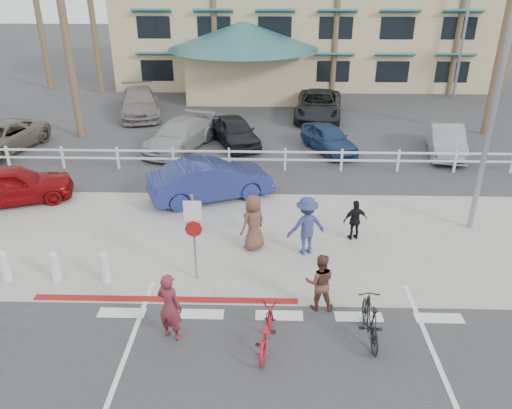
{
  "coord_description": "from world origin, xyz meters",
  "views": [
    {
      "loc": [
        -0.31,
        -9.53,
        7.98
      ],
      "look_at": [
        -0.67,
        3.97,
        1.5
      ],
      "focal_mm": 35.0,
      "sensor_mm": 36.0,
      "label": 1
    }
  ],
  "objects_px": {
    "bike_black": "(370,320)",
    "car_white_sedan": "(211,180)",
    "car_red_compact": "(12,185)",
    "bike_red": "(266,330)",
    "sign_post": "(194,234)"
  },
  "relations": [
    {
      "from": "sign_post",
      "to": "car_red_compact",
      "type": "height_order",
      "value": "sign_post"
    },
    {
      "from": "bike_black",
      "to": "sign_post",
      "type": "bearing_deg",
      "value": -29.14
    },
    {
      "from": "bike_red",
      "to": "car_red_compact",
      "type": "xyz_separation_m",
      "value": [
        -9.4,
        7.57,
        0.24
      ]
    },
    {
      "from": "car_red_compact",
      "to": "bike_red",
      "type": "bearing_deg",
      "value": -149.29
    },
    {
      "from": "bike_red",
      "to": "car_red_compact",
      "type": "distance_m",
      "value": 12.07
    },
    {
      "from": "bike_red",
      "to": "car_red_compact",
      "type": "relative_size",
      "value": 0.43
    },
    {
      "from": "bike_red",
      "to": "car_red_compact",
      "type": "bearing_deg",
      "value": -31.51
    },
    {
      "from": "sign_post",
      "to": "car_red_compact",
      "type": "xyz_separation_m",
      "value": [
        -7.43,
        4.84,
        -0.73
      ]
    },
    {
      "from": "bike_black",
      "to": "car_white_sedan",
      "type": "height_order",
      "value": "car_white_sedan"
    },
    {
      "from": "bike_black",
      "to": "car_white_sedan",
      "type": "bearing_deg",
      "value": -60.41
    },
    {
      "from": "sign_post",
      "to": "bike_black",
      "type": "xyz_separation_m",
      "value": [
        4.41,
        -2.36,
        -0.92
      ]
    },
    {
      "from": "sign_post",
      "to": "car_red_compact",
      "type": "bearing_deg",
      "value": 146.9
    },
    {
      "from": "car_white_sedan",
      "to": "car_red_compact",
      "type": "xyz_separation_m",
      "value": [
        -7.26,
        -0.55,
        -0.04
      ]
    },
    {
      "from": "bike_red",
      "to": "sign_post",
      "type": "bearing_deg",
      "value": -46.8
    },
    {
      "from": "bike_red",
      "to": "bike_black",
      "type": "distance_m",
      "value": 2.46
    }
  ]
}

